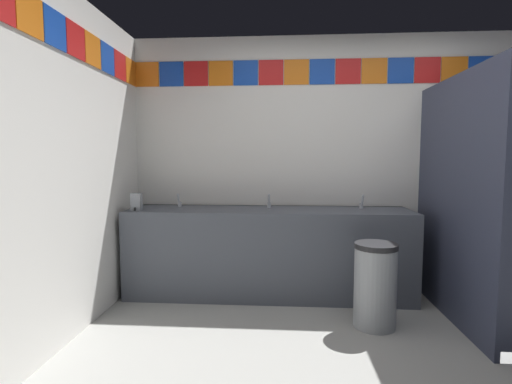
# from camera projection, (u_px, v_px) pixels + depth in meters

# --- Properties ---
(ground_plane) EXTENTS (9.39, 9.39, 0.00)m
(ground_plane) POSITION_uv_depth(u_px,v_px,m) (387.00, 375.00, 2.30)
(ground_plane) COLOR #9E9E99
(wall_back) EXTENTS (4.27, 0.09, 2.50)m
(wall_back) POSITION_uv_depth(u_px,v_px,m) (346.00, 162.00, 3.85)
(wall_back) COLOR white
(wall_back) RESTS_ON ground_plane
(wall_side) EXTENTS (0.09, 3.28, 2.50)m
(wall_side) POSITION_uv_depth(u_px,v_px,m) (30.00, 165.00, 2.34)
(wall_side) COLOR white
(wall_side) RESTS_ON ground_plane
(vanity_counter) EXTENTS (2.64, 0.60, 0.82)m
(vanity_counter) POSITION_uv_depth(u_px,v_px,m) (269.00, 251.00, 3.64)
(vanity_counter) COLOR #4C515B
(vanity_counter) RESTS_ON ground_plane
(faucet_left) EXTENTS (0.04, 0.10, 0.14)m
(faucet_left) POSITION_uv_depth(u_px,v_px,m) (179.00, 202.00, 3.75)
(faucet_left) COLOR silver
(faucet_left) RESTS_ON vanity_counter
(faucet_center) EXTENTS (0.04, 0.10, 0.14)m
(faucet_center) POSITION_uv_depth(u_px,v_px,m) (269.00, 203.00, 3.69)
(faucet_center) COLOR silver
(faucet_center) RESTS_ON vanity_counter
(faucet_right) EXTENTS (0.04, 0.10, 0.14)m
(faucet_right) POSITION_uv_depth(u_px,v_px,m) (362.00, 203.00, 3.63)
(faucet_right) COLOR silver
(faucet_right) RESTS_ON vanity_counter
(soap_dispenser) EXTENTS (0.09, 0.09, 0.16)m
(soap_dispenser) POSITION_uv_depth(u_px,v_px,m) (136.00, 202.00, 3.50)
(soap_dispenser) COLOR gray
(soap_dispenser) RESTS_ON vanity_counter
(stall_divider) EXTENTS (0.92, 1.46, 1.95)m
(stall_divider) POSITION_uv_depth(u_px,v_px,m) (492.00, 203.00, 2.80)
(stall_divider) COLOR #33384C
(stall_divider) RESTS_ON ground_plane
(toilet) EXTENTS (0.39, 0.49, 0.74)m
(toilet) POSITION_uv_depth(u_px,v_px,m) (497.00, 271.00, 3.39)
(toilet) COLOR white
(toilet) RESTS_ON ground_plane
(trash_bin) EXTENTS (0.33, 0.33, 0.65)m
(trash_bin) POSITION_uv_depth(u_px,v_px,m) (375.00, 285.00, 2.94)
(trash_bin) COLOR #999EA3
(trash_bin) RESTS_ON ground_plane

